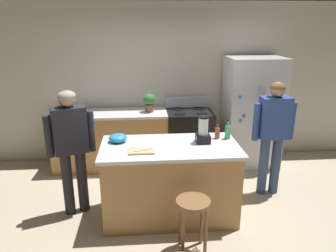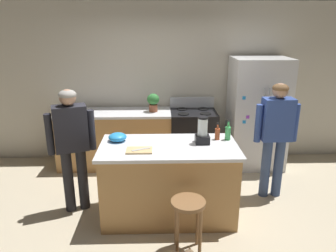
% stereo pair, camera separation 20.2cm
% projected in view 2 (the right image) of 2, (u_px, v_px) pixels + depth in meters
% --- Properties ---
extents(ground_plane, '(14.00, 14.00, 0.00)m').
position_uv_depth(ground_plane, '(169.00, 214.00, 4.13)').
color(ground_plane, beige).
extents(back_wall, '(8.00, 0.10, 2.70)m').
position_uv_depth(back_wall, '(165.00, 83.00, 5.57)').
color(back_wall, beige).
rests_on(back_wall, ground_plane).
extents(kitchen_island, '(1.67, 0.85, 0.95)m').
position_uv_depth(kitchen_island, '(169.00, 181.00, 3.99)').
color(kitchen_island, '#B7844C').
rests_on(kitchen_island, ground_plane).
extents(back_counter_run, '(2.00, 0.64, 0.95)m').
position_uv_depth(back_counter_run, '(119.00, 139.00, 5.44)').
color(back_counter_run, '#B7844C').
rests_on(back_counter_run, ground_plane).
extents(refrigerator, '(0.90, 0.73, 1.83)m').
position_uv_depth(refrigerator, '(257.00, 114.00, 5.32)').
color(refrigerator, silver).
rests_on(refrigerator, ground_plane).
extents(stove_range, '(0.76, 0.65, 1.13)m').
position_uv_depth(stove_range, '(193.00, 138.00, 5.44)').
color(stove_range, black).
rests_on(stove_range, ground_plane).
extents(person_by_island_left, '(0.59, 0.34, 1.61)m').
position_uv_depth(person_by_island_left, '(72.00, 140.00, 3.97)').
color(person_by_island_left, '#26262B').
rests_on(person_by_island_left, ground_plane).
extents(person_by_sink_right, '(0.59, 0.23, 1.62)m').
position_uv_depth(person_by_sink_right, '(276.00, 130.00, 4.30)').
color(person_by_sink_right, '#384C7A').
rests_on(person_by_sink_right, ground_plane).
extents(bar_stool, '(0.36, 0.36, 0.62)m').
position_uv_depth(bar_stool, '(188.00, 212.00, 3.32)').
color(bar_stool, brown).
rests_on(bar_stool, ground_plane).
extents(potted_plant, '(0.20, 0.20, 0.30)m').
position_uv_depth(potted_plant, '(153.00, 101.00, 5.25)').
color(potted_plant, brown).
rests_on(potted_plant, back_counter_run).
extents(blender_appliance, '(0.17, 0.17, 0.34)m').
position_uv_depth(blender_appliance, '(202.00, 132.00, 3.88)').
color(blender_appliance, black).
rests_on(blender_appliance, kitchen_island).
extents(bottle_olive_oil, '(0.07, 0.07, 0.28)m').
position_uv_depth(bottle_olive_oil, '(203.00, 130.00, 4.06)').
color(bottle_olive_oil, '#2D6638').
rests_on(bottle_olive_oil, kitchen_island).
extents(bottle_cooking_sauce, '(0.06, 0.06, 0.22)m').
position_uv_depth(bottle_cooking_sauce, '(217.00, 133.00, 4.02)').
color(bottle_cooking_sauce, '#B24C26').
rests_on(bottle_cooking_sauce, kitchen_island).
extents(bottle_soda, '(0.07, 0.07, 0.26)m').
position_uv_depth(bottle_soda, '(228.00, 133.00, 4.00)').
color(bottle_soda, '#3FB259').
rests_on(bottle_soda, kitchen_island).
extents(mixing_bowl, '(0.23, 0.23, 0.10)m').
position_uv_depth(mixing_bowl, '(118.00, 137.00, 3.98)').
color(mixing_bowl, '#268CD8').
rests_on(mixing_bowl, kitchen_island).
extents(cutting_board, '(0.30, 0.20, 0.02)m').
position_uv_depth(cutting_board, '(139.00, 150.00, 3.67)').
color(cutting_board, tan).
rests_on(cutting_board, kitchen_island).
extents(chef_knife, '(0.21, 0.12, 0.01)m').
position_uv_depth(chef_knife, '(141.00, 149.00, 3.67)').
color(chef_knife, '#B7BABF').
rests_on(chef_knife, cutting_board).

